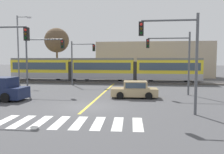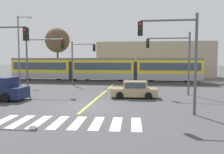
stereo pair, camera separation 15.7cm
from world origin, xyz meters
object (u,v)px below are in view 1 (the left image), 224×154
at_px(sedan_crossing, 134,90).
at_px(traffic_light_mid_right, 174,54).
at_px(traffic_light_far_left, 80,56).
at_px(bare_tree_far_west, 57,40).
at_px(traffic_light_near_right, 177,48).
at_px(street_lamp_west, 19,46).
at_px(traffic_light_mid_left, 39,54).
at_px(light_rail_tram, 103,69).

relative_size(sedan_crossing, traffic_light_mid_right, 0.70).
height_order(traffic_light_far_left, bare_tree_far_west, bare_tree_far_west).
bearing_deg(sedan_crossing, bare_tree_far_west, 127.82).
height_order(traffic_light_near_right, bare_tree_far_west, bare_tree_far_west).
bearing_deg(street_lamp_west, traffic_light_far_left, -8.65).
distance_m(traffic_light_mid_left, traffic_light_far_left, 7.28).
xyz_separation_m(traffic_light_near_right, bare_tree_far_west, (-17.18, 24.39, 2.41)).
bearing_deg(street_lamp_west, sedan_crossing, -31.89).
distance_m(light_rail_tram, sedan_crossing, 14.15).
relative_size(traffic_light_near_right, bare_tree_far_west, 0.73).
distance_m(sedan_crossing, bare_tree_far_west, 24.00).
relative_size(traffic_light_mid_left, bare_tree_far_west, 0.68).
bearing_deg(light_rail_tram, traffic_light_mid_left, -114.64).
bearing_deg(traffic_light_far_left, traffic_light_mid_right, -30.93).
distance_m(traffic_light_mid_left, bare_tree_far_west, 16.83).
bearing_deg(light_rail_tram, traffic_light_far_left, -121.65).
xyz_separation_m(sedan_crossing, traffic_light_mid_right, (3.77, 2.29, 3.33)).
relative_size(traffic_light_mid_left, street_lamp_west, 0.62).
xyz_separation_m(traffic_light_far_left, bare_tree_far_west, (-6.64, 9.26, 2.79)).
height_order(light_rail_tram, bare_tree_far_west, bare_tree_far_west).
bearing_deg(traffic_light_near_right, traffic_light_far_left, 124.86).
distance_m(traffic_light_near_right, traffic_light_mid_right, 8.35).
height_order(traffic_light_near_right, traffic_light_mid_left, traffic_light_near_right).
bearing_deg(bare_tree_far_west, traffic_light_mid_left, -75.56).
distance_m(traffic_light_mid_right, traffic_light_far_left, 13.27).
distance_m(street_lamp_west, bare_tree_far_west, 8.37).
distance_m(light_rail_tram, street_lamp_west, 12.51).
bearing_deg(traffic_light_mid_right, bare_tree_far_west, 138.27).
distance_m(traffic_light_far_left, bare_tree_far_west, 11.73).
bearing_deg(traffic_light_far_left, traffic_light_near_right, -55.14).
bearing_deg(sedan_crossing, street_lamp_west, 148.11).
height_order(light_rail_tram, sedan_crossing, light_rail_tram).
xyz_separation_m(street_lamp_west, bare_tree_far_west, (2.65, 7.84, 1.25)).
relative_size(sedan_crossing, traffic_light_near_right, 0.67).
bearing_deg(street_lamp_west, light_rail_tram, 12.44).
bearing_deg(traffic_light_mid_right, light_rail_tram, 129.43).
xyz_separation_m(sedan_crossing, bare_tree_far_west, (-14.26, 18.36, 5.95)).
bearing_deg(traffic_light_near_right, traffic_light_mid_right, 84.22).
relative_size(light_rail_tram, traffic_light_mid_left, 4.66).
height_order(traffic_light_mid_right, street_lamp_west, street_lamp_west).
height_order(light_rail_tram, street_lamp_west, street_lamp_west).
relative_size(light_rail_tram, street_lamp_west, 2.91).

